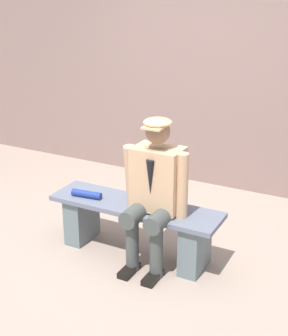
% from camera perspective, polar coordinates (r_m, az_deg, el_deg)
% --- Properties ---
extents(ground_plane, '(30.00, 30.00, 0.00)m').
position_cam_1_polar(ground_plane, '(4.50, -1.01, -9.79)').
color(ground_plane, gray).
extents(bench, '(1.54, 0.42, 0.48)m').
position_cam_1_polar(bench, '(4.35, -1.03, -6.36)').
color(bench, slate).
rests_on(bench, ground).
extents(seated_man, '(0.57, 0.57, 1.29)m').
position_cam_1_polar(seated_man, '(4.04, 1.27, -2.29)').
color(seated_man, tan).
rests_on(seated_man, ground).
extents(rolled_magazine, '(0.28, 0.09, 0.06)m').
position_cam_1_polar(rolled_magazine, '(4.42, -6.66, -3.02)').
color(rolled_magazine, navy).
rests_on(rolled_magazine, bench).
extents(stadium_wall, '(12.00, 0.24, 2.11)m').
position_cam_1_polar(stadium_wall, '(5.79, 8.26, 8.31)').
color(stadium_wall, gray).
rests_on(stadium_wall, ground).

